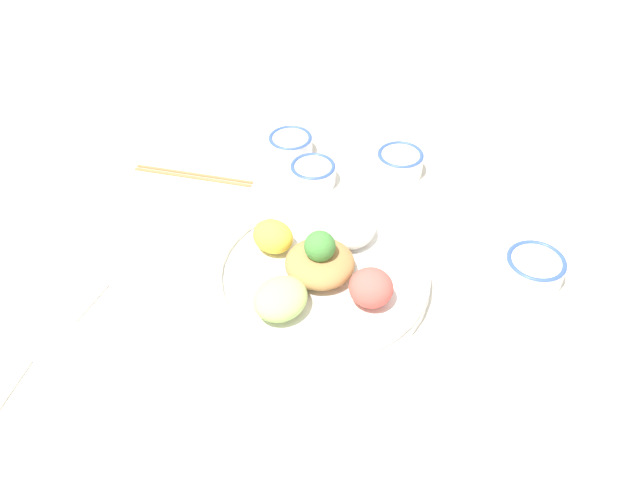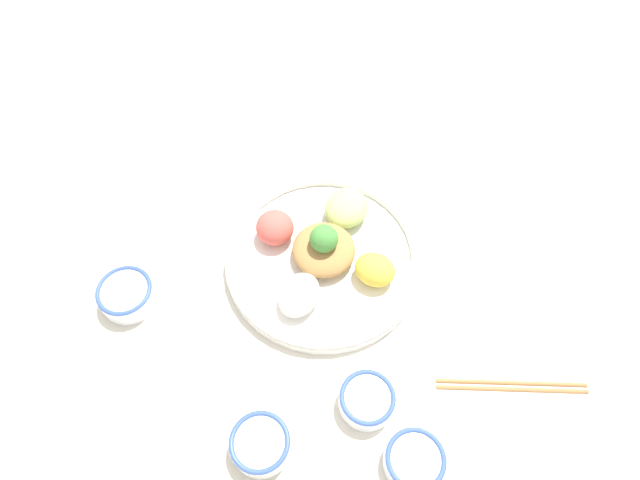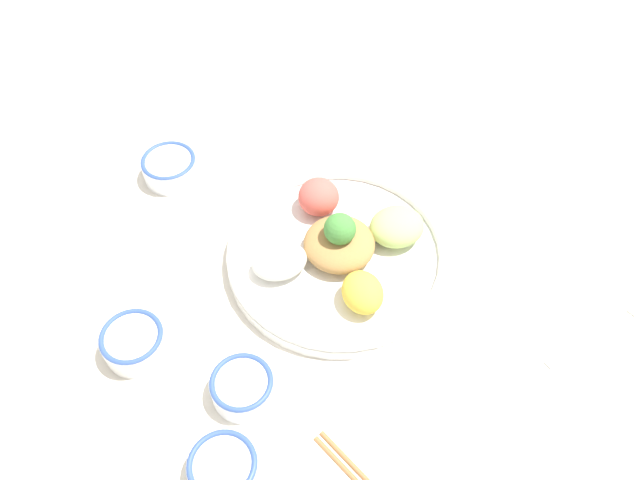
{
  "view_description": "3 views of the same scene",
  "coord_description": "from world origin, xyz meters",
  "px_view_note": "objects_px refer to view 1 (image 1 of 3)",
  "views": [
    {
      "loc": [
        0.08,
        0.63,
        0.71
      ],
      "look_at": [
        0.01,
        -0.04,
        0.08
      ],
      "focal_mm": 35.0,
      "sensor_mm": 36.0,
      "label": 1
    },
    {
      "loc": [
        -0.13,
        -0.46,
        0.81
      ],
      "look_at": [
        0.01,
        -0.02,
        0.07
      ],
      "focal_mm": 30.0,
      "sensor_mm": 36.0,
      "label": 2
    },
    {
      "loc": [
        0.25,
        -0.53,
        0.78
      ],
      "look_at": [
        -0.02,
        -0.02,
        0.02
      ],
      "focal_mm": 35.0,
      "sensor_mm": 36.0,
      "label": 3
    }
  ],
  "objects_px": {
    "serving_spoon_main": "(24,367)",
    "serving_spoon_extra": "(105,284)",
    "salad_platter": "(320,272)",
    "chopsticks_pair_near": "(193,175)",
    "sauce_bowl_red": "(312,173)",
    "rice_bowl_blue": "(535,268)",
    "rice_bowl_plain": "(291,144)",
    "sauce_bowl_dark": "(400,162)"
  },
  "relations": [
    {
      "from": "serving_spoon_main",
      "to": "serving_spoon_extra",
      "type": "height_order",
      "value": "same"
    },
    {
      "from": "salad_platter",
      "to": "serving_spoon_main",
      "type": "height_order",
      "value": "salad_platter"
    },
    {
      "from": "chopsticks_pair_near",
      "to": "sauce_bowl_red",
      "type": "bearing_deg",
      "value": 8.37
    },
    {
      "from": "sauce_bowl_red",
      "to": "serving_spoon_main",
      "type": "relative_size",
      "value": 0.65
    },
    {
      "from": "chopsticks_pair_near",
      "to": "serving_spoon_extra",
      "type": "xyz_separation_m",
      "value": [
        0.12,
        0.27,
        -0.0
      ]
    },
    {
      "from": "rice_bowl_blue",
      "to": "serving_spoon_main",
      "type": "bearing_deg",
      "value": 7.16
    },
    {
      "from": "sauce_bowl_red",
      "to": "salad_platter",
      "type": "bearing_deg",
      "value": 87.58
    },
    {
      "from": "salad_platter",
      "to": "serving_spoon_main",
      "type": "bearing_deg",
      "value": 15.79
    },
    {
      "from": "rice_bowl_blue",
      "to": "salad_platter",
      "type": "bearing_deg",
      "value": -4.16
    },
    {
      "from": "sauce_bowl_red",
      "to": "rice_bowl_plain",
      "type": "height_order",
      "value": "sauce_bowl_red"
    },
    {
      "from": "chopsticks_pair_near",
      "to": "salad_platter",
      "type": "bearing_deg",
      "value": -35.75
    },
    {
      "from": "chopsticks_pair_near",
      "to": "serving_spoon_main",
      "type": "xyz_separation_m",
      "value": [
        0.21,
        0.41,
        -0.0
      ]
    },
    {
      "from": "sauce_bowl_red",
      "to": "serving_spoon_extra",
      "type": "bearing_deg",
      "value": 33.59
    },
    {
      "from": "sauce_bowl_dark",
      "to": "serving_spoon_main",
      "type": "bearing_deg",
      "value": 33.0
    },
    {
      "from": "sauce_bowl_dark",
      "to": "rice_bowl_plain",
      "type": "height_order",
      "value": "sauce_bowl_dark"
    },
    {
      "from": "serving_spoon_main",
      "to": "serving_spoon_extra",
      "type": "bearing_deg",
      "value": 167.52
    },
    {
      "from": "sauce_bowl_red",
      "to": "rice_bowl_plain",
      "type": "relative_size",
      "value": 0.98
    },
    {
      "from": "rice_bowl_blue",
      "to": "serving_spoon_extra",
      "type": "relative_size",
      "value": 0.77
    },
    {
      "from": "sauce_bowl_red",
      "to": "rice_bowl_plain",
      "type": "distance_m",
      "value": 0.1
    },
    {
      "from": "sauce_bowl_red",
      "to": "rice_bowl_plain",
      "type": "xyz_separation_m",
      "value": [
        0.03,
        -0.1,
        -0.0
      ]
    },
    {
      "from": "serving_spoon_main",
      "to": "serving_spoon_extra",
      "type": "distance_m",
      "value": 0.17
    },
    {
      "from": "sauce_bowl_red",
      "to": "serving_spoon_main",
      "type": "xyz_separation_m",
      "value": [
        0.43,
        0.37,
        -0.02
      ]
    },
    {
      "from": "sauce_bowl_dark",
      "to": "serving_spoon_extra",
      "type": "relative_size",
      "value": 0.73
    },
    {
      "from": "sauce_bowl_dark",
      "to": "serving_spoon_extra",
      "type": "distance_m",
      "value": 0.56
    },
    {
      "from": "serving_spoon_extra",
      "to": "chopsticks_pair_near",
      "type": "bearing_deg",
      "value": -176.76
    },
    {
      "from": "sauce_bowl_dark",
      "to": "chopsticks_pair_near",
      "type": "xyz_separation_m",
      "value": [
        0.38,
        -0.03,
        -0.02
      ]
    },
    {
      "from": "rice_bowl_plain",
      "to": "chopsticks_pair_near",
      "type": "height_order",
      "value": "rice_bowl_plain"
    },
    {
      "from": "salad_platter",
      "to": "serving_spoon_main",
      "type": "relative_size",
      "value": 2.66
    },
    {
      "from": "sauce_bowl_dark",
      "to": "rice_bowl_plain",
      "type": "distance_m",
      "value": 0.22
    },
    {
      "from": "serving_spoon_extra",
      "to": "rice_bowl_plain",
      "type": "bearing_deg",
      "value": 164.15
    },
    {
      "from": "sauce_bowl_dark",
      "to": "chopsticks_pair_near",
      "type": "bearing_deg",
      "value": -3.95
    },
    {
      "from": "sauce_bowl_red",
      "to": "rice_bowl_blue",
      "type": "relative_size",
      "value": 0.91
    },
    {
      "from": "rice_bowl_blue",
      "to": "serving_spoon_main",
      "type": "relative_size",
      "value": 0.72
    },
    {
      "from": "serving_spoon_extra",
      "to": "sauce_bowl_red",
      "type": "bearing_deg",
      "value": 151.32
    },
    {
      "from": "serving_spoon_main",
      "to": "sauce_bowl_red",
      "type": "bearing_deg",
      "value": 149.44
    },
    {
      "from": "rice_bowl_plain",
      "to": "chopsticks_pair_near",
      "type": "relative_size",
      "value": 0.38
    },
    {
      "from": "sauce_bowl_red",
      "to": "chopsticks_pair_near",
      "type": "relative_size",
      "value": 0.37
    },
    {
      "from": "salad_platter",
      "to": "chopsticks_pair_near",
      "type": "bearing_deg",
      "value": -54.74
    },
    {
      "from": "sauce_bowl_red",
      "to": "rice_bowl_blue",
      "type": "bearing_deg",
      "value": 139.04
    },
    {
      "from": "rice_bowl_plain",
      "to": "rice_bowl_blue",
      "type": "bearing_deg",
      "value": 133.14
    },
    {
      "from": "sauce_bowl_dark",
      "to": "serving_spoon_extra",
      "type": "bearing_deg",
      "value": 25.4
    },
    {
      "from": "rice_bowl_plain",
      "to": "serving_spoon_main",
      "type": "height_order",
      "value": "rice_bowl_plain"
    }
  ]
}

